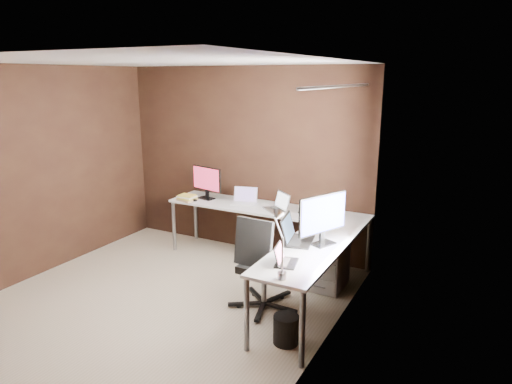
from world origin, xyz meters
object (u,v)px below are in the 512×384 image
monitor_left (207,181)px  desk_lamp (279,235)px  laptop_white (245,200)px  laptop_black_big (294,236)px  office_chair (262,282)px  laptop_silver (278,206)px  wastebasket (286,329)px  book_stack (187,198)px  drawer_pedestal (326,261)px  monitor_right (323,216)px  laptop_black_small (284,259)px

monitor_left → desk_lamp: desk_lamp is taller
laptop_white → laptop_black_big: laptop_black_big is taller
monitor_left → office_chair: (1.44, -1.17, -0.68)m
laptop_silver → office_chair: bearing=-35.0°
monitor_left → wastebasket: (1.93, -1.65, -0.84)m
laptop_black_big → book_stack: (-1.90, 0.79, -0.02)m
laptop_white → desk_lamp: desk_lamp is taller
monitor_left → desk_lamp: 2.62m
monitor_left → book_stack: (-0.19, -0.20, -0.21)m
laptop_white → office_chair: office_chair is taller
drawer_pedestal → office_chair: bearing=-117.0°
laptop_silver → laptop_black_big: bearing=-18.7°
laptop_silver → laptop_black_big: size_ratio=0.90×
monitor_right → laptop_silver: size_ratio=1.41×
wastebasket → desk_lamp: bearing=-98.1°
laptop_white → office_chair: 1.54m
drawer_pedestal → laptop_white: 1.41m
laptop_black_big → laptop_black_small: 0.58m
drawer_pedestal → laptop_black_small: 1.29m
monitor_right → office_chair: 0.94m
monitor_right → laptop_white: monitor_right is taller
monitor_right → book_stack: size_ratio=2.08×
laptop_black_small → laptop_black_big: bearing=0.8°
monitor_left → laptop_black_big: monitor_left is taller
laptop_white → laptop_silver: laptop_silver is taller
laptop_black_small → book_stack: (-2.04, 1.35, -0.00)m
monitor_right → wastebasket: bearing=-160.0°
laptop_black_big → laptop_silver: bearing=21.9°
wastebasket → laptop_black_small: bearing=128.9°
laptop_black_big → wastebasket: (0.21, -0.66, -0.65)m
drawer_pedestal → book_stack: size_ratio=2.17×
wastebasket → laptop_black_big: bearing=107.7°
laptop_black_small → book_stack: 2.45m
laptop_black_small → book_stack: laptop_black_small is taller
office_chair → laptop_black_big: bearing=35.7°
book_stack → monitor_right: bearing=-18.4°
laptop_black_small → office_chair: 0.74m
laptop_silver → laptop_black_small: (0.75, -1.50, -0.01)m
laptop_white → wastebasket: size_ratio=1.33×
laptop_silver → wastebasket: 1.90m
monitor_right → office_chair: size_ratio=0.56×
laptop_silver → laptop_black_small: size_ratio=1.38×
monitor_right → laptop_black_big: 0.36m
laptop_silver → office_chair: 1.26m
laptop_silver → laptop_black_small: 1.68m
monitor_left → desk_lamp: (1.91, -1.79, 0.11)m
drawer_pedestal → book_stack: (-2.04, 0.15, 0.47)m
monitor_left → office_chair: bearing=-26.5°
monitor_right → desk_lamp: 0.87m
laptop_black_big → drawer_pedestal: bearing=-23.6°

